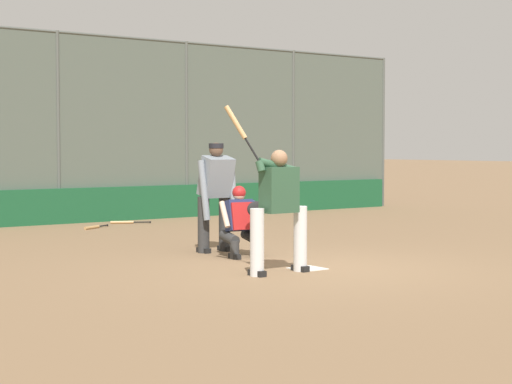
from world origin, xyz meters
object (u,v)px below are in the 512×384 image
object	(u,v)px
umpire_home	(216,193)
spare_bat_near_backstop	(94,227)
batter_at_plate	(278,206)
spare_bat_by_padding	(125,222)
catcher_behind_plate	(241,220)

from	to	relation	value
umpire_home	spare_bat_near_backstop	bearing A→B (deg)	-93.08
batter_at_plate	umpire_home	world-z (taller)	batter_at_plate
spare_bat_near_backstop	spare_bat_by_padding	world-z (taller)	same
batter_at_plate	spare_bat_by_padding	size ratio (longest dim) A/B	2.82
catcher_behind_plate	spare_bat_near_backstop	world-z (taller)	catcher_behind_plate
umpire_home	spare_bat_near_backstop	world-z (taller)	umpire_home
catcher_behind_plate	spare_bat_by_padding	size ratio (longest dim) A/B	1.38
catcher_behind_plate	spare_bat_near_backstop	size ratio (longest dim) A/B	1.50
batter_at_plate	umpire_home	distance (m)	2.57
spare_bat_near_backstop	catcher_behind_plate	bearing A→B (deg)	58.47
spare_bat_near_backstop	spare_bat_by_padding	bearing A→B (deg)	-178.51
spare_bat_near_backstop	spare_bat_by_padding	xyz separation A→B (m)	(-1.08, -0.67, 0.00)
umpire_home	spare_bat_by_padding	world-z (taller)	umpire_home
catcher_behind_plate	spare_bat_by_padding	world-z (taller)	catcher_behind_plate
batter_at_plate	catcher_behind_plate	bearing A→B (deg)	-110.50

